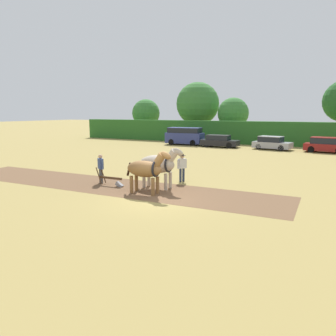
{
  "coord_description": "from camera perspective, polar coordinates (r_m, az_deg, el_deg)",
  "views": [
    {
      "loc": [
        7.41,
        -13.24,
        4.13
      ],
      "look_at": [
        -0.66,
        2.42,
        1.1
      ],
      "focal_mm": 35.0,
      "sensor_mm": 36.0,
      "label": 1
    }
  ],
  "objects": [
    {
      "name": "parked_car_left",
      "position": [
        39.4,
        8.94,
        4.64
      ],
      "size": [
        4.41,
        1.77,
        1.42
      ],
      "rotation": [
        0.0,
        0.0,
        -0.0
      ],
      "color": "black",
      "rests_on": "ground"
    },
    {
      "name": "tree_center_left",
      "position": [
        48.63,
        11.27,
        9.33
      ],
      "size": [
        4.44,
        4.44,
        6.16
      ],
      "color": "#4C3823",
      "rests_on": "ground"
    },
    {
      "name": "farmer_at_plow",
      "position": [
        19.43,
        -11.65,
        0.26
      ],
      "size": [
        0.58,
        0.44,
        1.7
      ],
      "rotation": [
        0.0,
        0.0,
        1.0
      ],
      "color": "#4C4C4C",
      "rests_on": "ground"
    },
    {
      "name": "hedgerow",
      "position": [
        42.9,
        17.38,
        5.77
      ],
      "size": [
        56.64,
        1.35,
        2.94
      ],
      "primitive_type": "cube",
      "color": "#286023",
      "rests_on": "ground"
    },
    {
      "name": "parked_car_center",
      "position": [
        37.32,
        25.73,
        3.6
      ],
      "size": [
        4.27,
        2.15,
        1.57
      ],
      "rotation": [
        0.0,
        0.0,
        -0.1
      ],
      "color": "maroon",
      "rests_on": "ground"
    },
    {
      "name": "farmer_beside_team",
      "position": [
        19.46,
        2.46,
        0.42
      ],
      "size": [
        0.42,
        0.57,
        1.68
      ],
      "rotation": [
        0.0,
        0.0,
        -0.55
      ],
      "color": "#28334C",
      "rests_on": "ground"
    },
    {
      "name": "ground_plane",
      "position": [
        15.72,
        -1.89,
        -5.47
      ],
      "size": [
        240.0,
        240.0,
        0.0
      ],
      "primitive_type": "plane",
      "color": "#998447"
    },
    {
      "name": "tree_far_left",
      "position": [
        55.29,
        -3.87,
        9.5
      ],
      "size": [
        4.57,
        4.57,
        6.2
      ],
      "color": "brown",
      "rests_on": "ground"
    },
    {
      "name": "plow",
      "position": [
        18.7,
        -9.63,
        -2.13
      ],
      "size": [
        1.71,
        0.47,
        1.13
      ],
      "rotation": [
        0.0,
        0.0,
        0.02
      ],
      "color": "#4C331E",
      "rests_on": "ground"
    },
    {
      "name": "draft_horse_lead_left",
      "position": [
        16.57,
        -3.81,
        -0.17
      ],
      "size": [
        2.63,
        0.92,
        2.31
      ],
      "rotation": [
        0.0,
        0.0,
        0.02
      ],
      "color": "brown",
      "rests_on": "ground"
    },
    {
      "name": "plowed_furrow_strip",
      "position": [
        19.15,
        -11.2,
        -2.87
      ],
      "size": [
        20.96,
        4.36,
        0.01
      ],
      "primitive_type": "cube",
      "rotation": [
        0.0,
        0.0,
        0.02
      ],
      "color": "brown",
      "rests_on": "ground"
    },
    {
      "name": "draft_horse_lead_right",
      "position": [
        17.76,
        -1.63,
        0.69
      ],
      "size": [
        2.71,
        1.06,
        2.34
      ],
      "rotation": [
        0.0,
        0.0,
        0.02
      ],
      "color": "#B2A38E",
      "rests_on": "ground"
    },
    {
      "name": "tree_left",
      "position": [
        51.78,
        5.2,
        11.06
      ],
      "size": [
        6.61,
        6.61,
        8.65
      ],
      "color": "brown",
      "rests_on": "ground"
    },
    {
      "name": "parked_van",
      "position": [
        41.73,
        2.93,
        5.61
      ],
      "size": [
        4.75,
        2.23,
        2.17
      ],
      "rotation": [
        0.0,
        0.0,
        0.04
      ],
      "color": "navy",
      "rests_on": "ground"
    },
    {
      "name": "parked_car_center_left",
      "position": [
        38.07,
        17.63,
        4.15
      ],
      "size": [
        4.32,
        2.49,
        1.47
      ],
      "rotation": [
        0.0,
        0.0,
        -0.18
      ],
      "color": "#9E9EA8",
      "rests_on": "ground"
    }
  ]
}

